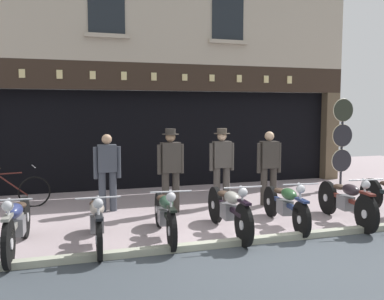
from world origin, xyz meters
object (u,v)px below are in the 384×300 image
Objects in this scene: shopkeeper_center at (171,166)px; tyre_sign_pole at (342,137)px; salesman_left at (107,169)px; advert_board_near at (94,132)px; motorcycle_center_left at (165,213)px; leaning_bicycle at (7,192)px; motorcycle_center_right at (285,204)px; motorcycle_center at (229,209)px; assistant_far_right at (269,164)px; advert_board_far at (51,129)px; motorcycle_left at (97,220)px; motorcycle_far_left at (17,223)px; motorcycle_right at (346,200)px; salesman_right at (222,163)px.

tyre_sign_pole is (5.05, 1.25, 0.43)m from shopkeeper_center.
shopkeeper_center is at bearing -166.07° from tyre_sign_pole.
advert_board_near reaches higher than salesman_left.
leaning_bicycle is (-2.69, 2.97, -0.05)m from motorcycle_center_left.
tyre_sign_pole reaches higher than advert_board_near.
motorcycle_center is at bearing 12.34° from motorcycle_center_right.
advert_board_near is at bearing -35.02° from assistant_far_right.
motorcycle_center is 1.99× the size of advert_board_far.
shopkeeper_center is at bearing -66.72° from advert_board_near.
salesman_left is at bearing -98.21° from motorcycle_left.
leaning_bicycle is at bearing -77.31° from motorcycle_far_left.
leaning_bicycle is at bearing -20.62° from salesman_left.
motorcycle_center_right reaches higher than motorcycle_left.
shopkeeper_center is 3.28m from advert_board_near.
motorcycle_left is at bearing 28.93° from assistant_far_right.
assistant_far_right is at bearing -39.63° from advert_board_near.
motorcycle_right is (5.67, -0.11, -0.00)m from motorcycle_far_left.
salesman_left reaches higher than motorcycle_center.
salesman_left is (-1.77, 2.25, 0.45)m from motorcycle_center.
motorcycle_right is 4.72m from salesman_left.
motorcycle_far_left is at bearing 1.62° from motorcycle_center.
motorcycle_left is at bearing -156.09° from tyre_sign_pole.
motorcycle_center reaches higher than motorcycle_left.
motorcycle_far_left is at bearing 29.17° from salesman_right.
motorcycle_right is at bearing -177.90° from motorcycle_center.
motorcycle_far_left reaches higher than motorcycle_center.
assistant_far_right is 5.48m from advert_board_far.
tyre_sign_pole is (6.68, 2.96, 0.98)m from motorcycle_left.
advert_board_near is at bearing -69.77° from shopkeeper_center.
motorcycle_far_left is 3.01m from leaning_bicycle.
motorcycle_center_left is 1.25× the size of salesman_left.
advert_board_far is (-4.04, 4.60, 1.20)m from motorcycle_center_right.
advert_board_near reaches higher than motorcycle_center_right.
assistant_far_right is at bearing -156.93° from motorcycle_far_left.
motorcycle_right is 1.27× the size of salesman_left.
motorcycle_far_left is 4.50m from salesman_right.
tyre_sign_pole is at bearing -172.08° from salesman_left.
motorcycle_right is 1.18× the size of shopkeeper_center.
motorcycle_right is 3.84m from tyre_sign_pole.
motorcycle_center_right is (1.14, 0.10, -0.02)m from motorcycle_center.
motorcycle_center_right is 1.16× the size of leaning_bicycle.
salesman_left is 0.67× the size of tyre_sign_pole.
tyre_sign_pole reaches higher than motorcycle_right.
advert_board_far reaches higher than assistant_far_right.
motorcycle_center is at bearing 129.36° from salesman_left.
motorcycle_center_left is 1.17× the size of shopkeeper_center.
shopkeeper_center is at bearing -131.23° from motorcycle_left.
salesman_right is (1.77, 1.95, 0.53)m from motorcycle_center_left.
motorcycle_center_right is 0.98× the size of motorcycle_right.
advert_board_near is at bearing -75.49° from motorcycle_center_left.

